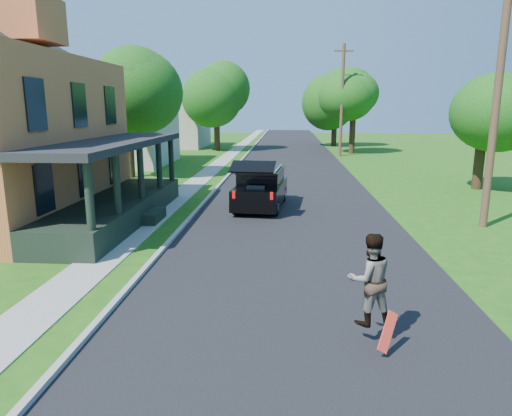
# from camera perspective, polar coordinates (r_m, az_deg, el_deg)

# --- Properties ---
(ground) EXTENTS (140.00, 140.00, 0.00)m
(ground) POSITION_cam_1_polar(r_m,az_deg,el_deg) (11.63, 5.03, -9.36)
(ground) COLOR #1A5811
(ground) RESTS_ON ground
(street) EXTENTS (8.00, 120.00, 0.02)m
(street) POSITION_cam_1_polar(r_m,az_deg,el_deg) (31.10, 4.40, 4.44)
(street) COLOR black
(street) RESTS_ON ground
(curb) EXTENTS (0.15, 120.00, 0.12)m
(curb) POSITION_cam_1_polar(r_m,az_deg,el_deg) (31.33, -3.05, 4.51)
(curb) COLOR #9B9B96
(curb) RESTS_ON ground
(sidewalk) EXTENTS (1.30, 120.00, 0.03)m
(sidewalk) POSITION_cam_1_polar(r_m,az_deg,el_deg) (31.55, -5.85, 4.52)
(sidewalk) COLOR #9B9B93
(sidewalk) RESTS_ON ground
(front_walk) EXTENTS (6.50, 1.20, 0.03)m
(front_walk) POSITION_cam_1_polar(r_m,az_deg,el_deg) (19.65, -24.22, -1.35)
(front_walk) COLOR #9B9B93
(front_walk) RESTS_ON ground
(neighbor_house_mid) EXTENTS (12.78, 12.78, 8.30)m
(neighbor_house_mid) POSITION_cam_1_polar(r_m,az_deg,el_deg) (37.23, -17.25, 11.71)
(neighbor_house_mid) COLOR beige
(neighbor_house_mid) RESTS_ON ground
(neighbor_house_far) EXTENTS (12.78, 12.78, 8.30)m
(neighbor_house_far) POSITION_cam_1_polar(r_m,az_deg,el_deg) (52.49, -10.91, 12.09)
(neighbor_house_far) COLOR beige
(neighbor_house_far) RESTS_ON ground
(black_suv) EXTENTS (2.27, 5.01, 2.27)m
(black_suv) POSITION_cam_1_polar(r_m,az_deg,el_deg) (19.95, 0.62, 2.51)
(black_suv) COLOR black
(black_suv) RESTS_ON ground
(skateboarder) EXTENTS (0.98, 0.85, 1.75)m
(skateboarder) POSITION_cam_1_polar(r_m,az_deg,el_deg) (8.74, 14.04, -8.63)
(skateboarder) COLOR black
(skateboarder) RESTS_ON ground
(skateboard) EXTENTS (0.44, 0.48, 0.67)m
(skateboard) POSITION_cam_1_polar(r_m,az_deg,el_deg) (8.68, 16.12, -14.78)
(skateboard) COLOR red
(skateboard) RESTS_ON ground
(tree_left_mid) EXTENTS (5.97, 5.80, 8.77)m
(tree_left_mid) POSITION_cam_1_polar(r_m,az_deg,el_deg) (29.74, -16.05, 14.60)
(tree_left_mid) COLOR black
(tree_left_mid) RESTS_ON ground
(tree_left_far) EXTENTS (6.59, 6.36, 9.14)m
(tree_left_far) POSITION_cam_1_polar(r_m,az_deg,el_deg) (47.23, -5.05, 14.27)
(tree_left_far) COLOR black
(tree_left_far) RESTS_ON ground
(tree_right_near) EXTENTS (5.46, 5.65, 6.94)m
(tree_right_near) POSITION_cam_1_polar(r_m,az_deg,el_deg) (27.19, 26.64, 11.56)
(tree_right_near) COLOR black
(tree_right_near) RESTS_ON ground
(tree_right_mid) EXTENTS (6.97, 6.71, 8.78)m
(tree_right_mid) POSITION_cam_1_polar(r_m,az_deg,el_deg) (44.98, 12.10, 14.11)
(tree_right_mid) COLOR black
(tree_right_mid) RESTS_ON ground
(tree_right_far) EXTENTS (7.11, 6.80, 8.76)m
(tree_right_far) POSITION_cam_1_polar(r_m,az_deg,el_deg) (53.32, 9.84, 13.77)
(tree_right_far) COLOR black
(tree_right_far) RESTS_ON ground
(utility_pole_near) EXTENTS (1.66, 0.53, 9.74)m
(utility_pole_near) POSITION_cam_1_polar(r_m,az_deg,el_deg) (18.38, 28.02, 13.25)
(utility_pole_near) COLOR #482F21
(utility_pole_near) RESTS_ON ground
(utility_pole_far) EXTENTS (1.70, 0.29, 9.76)m
(utility_pole_far) POSITION_cam_1_polar(r_m,az_deg,el_deg) (42.29, 10.70, 13.21)
(utility_pole_far) COLOR #482F21
(utility_pole_far) RESTS_ON ground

